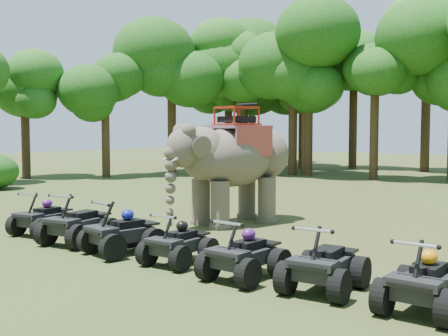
{
  "coord_description": "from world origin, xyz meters",
  "views": [
    {
      "loc": [
        9.96,
        -11.13,
        3.01
      ],
      "look_at": [
        0.0,
        1.2,
        1.9
      ],
      "focal_mm": 45.0,
      "sensor_mm": 36.0,
      "label": 1
    }
  ],
  "objects_px": {
    "elephant": "(234,164)",
    "atv_6": "(426,274)",
    "atv_3": "(178,238)",
    "atv_2": "(122,227)",
    "atv_4": "(244,248)",
    "atv_5": "(324,257)",
    "atv_0": "(43,213)",
    "atv_1": "(78,218)"
  },
  "relations": [
    {
      "from": "elephant",
      "to": "atv_6",
      "type": "relative_size",
      "value": 2.66
    },
    {
      "from": "atv_3",
      "to": "atv_6",
      "type": "height_order",
      "value": "atv_6"
    },
    {
      "from": "elephant",
      "to": "atv_2",
      "type": "height_order",
      "value": "elephant"
    },
    {
      "from": "atv_2",
      "to": "atv_4",
      "type": "bearing_deg",
      "value": 9.44
    },
    {
      "from": "atv_2",
      "to": "atv_3",
      "type": "distance_m",
      "value": 1.77
    },
    {
      "from": "atv_2",
      "to": "atv_5",
      "type": "xyz_separation_m",
      "value": [
        5.33,
        0.26,
        -0.02
      ]
    },
    {
      "from": "atv_0",
      "to": "atv_2",
      "type": "height_order",
      "value": "atv_2"
    },
    {
      "from": "atv_0",
      "to": "atv_3",
      "type": "xyz_separation_m",
      "value": [
        5.41,
        -0.12,
        -0.03
      ]
    },
    {
      "from": "atv_4",
      "to": "atv_6",
      "type": "bearing_deg",
      "value": 3.49
    },
    {
      "from": "atv_1",
      "to": "atv_3",
      "type": "height_order",
      "value": "atv_1"
    },
    {
      "from": "atv_1",
      "to": "atv_4",
      "type": "distance_m",
      "value": 5.48
    },
    {
      "from": "elephant",
      "to": "atv_4",
      "type": "relative_size",
      "value": 2.7
    },
    {
      "from": "atv_0",
      "to": "atv_1",
      "type": "distance_m",
      "value": 1.84
    },
    {
      "from": "elephant",
      "to": "atv_0",
      "type": "bearing_deg",
      "value": -108.59
    },
    {
      "from": "atv_0",
      "to": "atv_6",
      "type": "distance_m",
      "value": 10.86
    },
    {
      "from": "elephant",
      "to": "atv_1",
      "type": "relative_size",
      "value": 2.48
    },
    {
      "from": "atv_2",
      "to": "atv_1",
      "type": "bearing_deg",
      "value": -172.81
    },
    {
      "from": "elephant",
      "to": "atv_2",
      "type": "relative_size",
      "value": 2.56
    },
    {
      "from": "atv_1",
      "to": "atv_6",
      "type": "height_order",
      "value": "atv_1"
    },
    {
      "from": "elephant",
      "to": "atv_6",
      "type": "distance_m",
      "value": 9.32
    },
    {
      "from": "atv_1",
      "to": "atv_3",
      "type": "relative_size",
      "value": 1.16
    },
    {
      "from": "atv_2",
      "to": "atv_0",
      "type": "bearing_deg",
      "value": -174.41
    },
    {
      "from": "atv_1",
      "to": "atv_5",
      "type": "bearing_deg",
      "value": -8.38
    },
    {
      "from": "atv_2",
      "to": "atv_4",
      "type": "height_order",
      "value": "atv_2"
    },
    {
      "from": "atv_2",
      "to": "elephant",
      "type": "bearing_deg",
      "value": 105.82
    },
    {
      "from": "atv_1",
      "to": "atv_3",
      "type": "bearing_deg",
      "value": -9.29
    },
    {
      "from": "atv_3",
      "to": "atv_4",
      "type": "height_order",
      "value": "atv_4"
    },
    {
      "from": "atv_1",
      "to": "atv_5",
      "type": "height_order",
      "value": "atv_1"
    },
    {
      "from": "atv_1",
      "to": "atv_2",
      "type": "relative_size",
      "value": 1.03
    },
    {
      "from": "elephant",
      "to": "atv_3",
      "type": "height_order",
      "value": "elephant"
    },
    {
      "from": "atv_4",
      "to": "atv_5",
      "type": "xyz_separation_m",
      "value": [
        1.67,
        0.24,
        0.02
      ]
    },
    {
      "from": "atv_1",
      "to": "atv_4",
      "type": "relative_size",
      "value": 1.09
    },
    {
      "from": "atv_5",
      "to": "atv_2",
      "type": "bearing_deg",
      "value": 175.96
    },
    {
      "from": "atv_5",
      "to": "elephant",
      "type": "bearing_deg",
      "value": 133.56
    },
    {
      "from": "elephant",
      "to": "atv_0",
      "type": "distance_m",
      "value": 5.95
    },
    {
      "from": "atv_3",
      "to": "atv_5",
      "type": "bearing_deg",
      "value": -2.24
    },
    {
      "from": "elephant",
      "to": "atv_3",
      "type": "xyz_separation_m",
      "value": [
        2.37,
        -5.07,
        -1.32
      ]
    },
    {
      "from": "atv_0",
      "to": "atv_3",
      "type": "height_order",
      "value": "atv_0"
    },
    {
      "from": "atv_0",
      "to": "atv_2",
      "type": "distance_m",
      "value": 3.66
    },
    {
      "from": "elephant",
      "to": "atv_3",
      "type": "distance_m",
      "value": 5.75
    },
    {
      "from": "atv_4",
      "to": "atv_1",
      "type": "bearing_deg",
      "value": 179.47
    },
    {
      "from": "atv_1",
      "to": "atv_5",
      "type": "distance_m",
      "value": 7.15
    }
  ]
}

